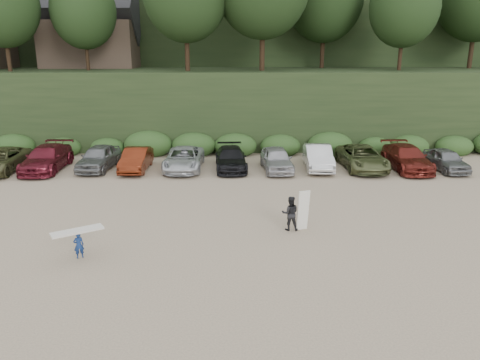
{
  "coord_description": "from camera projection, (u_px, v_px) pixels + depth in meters",
  "views": [
    {
      "loc": [
        0.87,
        -19.9,
        7.87
      ],
      "look_at": [
        1.06,
        3.0,
        1.3
      ],
      "focal_mm": 35.0,
      "sensor_mm": 36.0,
      "label": 1
    }
  ],
  "objects": [
    {
      "name": "child_surfer",
      "position": [
        78.0,
        239.0,
        17.84
      ],
      "size": [
        1.91,
        1.47,
        1.15
      ],
      "color": "navy",
      "rests_on": "ground"
    },
    {
      "name": "adult_surfer",
      "position": [
        291.0,
        213.0,
        20.58
      ],
      "size": [
        1.23,
        0.62,
        1.84
      ],
      "color": "black",
      "rests_on": "ground"
    },
    {
      "name": "ground",
      "position": [
        217.0,
        226.0,
        21.29
      ],
      "size": [
        120.0,
        120.0,
        0.0
      ],
      "primitive_type": "plane",
      "color": "tan",
      "rests_on": "ground"
    },
    {
      "name": "parked_cars",
      "position": [
        186.0,
        159.0,
        30.72
      ],
      "size": [
        36.38,
        6.13,
        1.59
      ],
      "color": "#B9B8BE",
      "rests_on": "ground"
    },
    {
      "name": "hillside_backdrop",
      "position": [
        226.0,
        15.0,
        52.72
      ],
      "size": [
        90.0,
        41.5,
        28.0
      ],
      "color": "black",
      "rests_on": "ground"
    }
  ]
}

